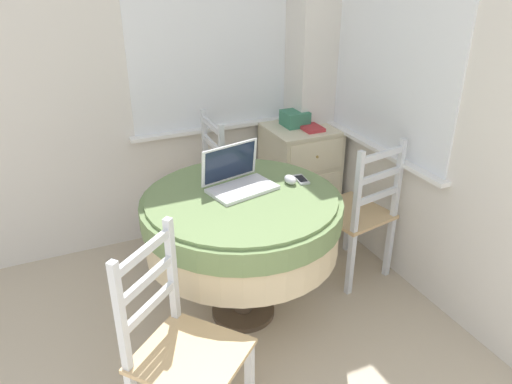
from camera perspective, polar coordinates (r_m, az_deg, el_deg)
corner_room_shell at (r=2.34m, az=4.58°, el=10.59°), size 4.33×5.17×2.55m
round_dining_table at (r=2.63m, az=-1.63°, el=-3.21°), size 1.05×1.05×0.76m
laptop at (r=2.62m, az=-2.08°, el=1.44°), size 0.39×0.30×0.22m
computer_mouse at (r=2.68m, az=3.94°, el=1.43°), size 0.06×0.09×0.05m
cell_phone at (r=2.73m, az=5.18°, el=1.45°), size 0.07×0.13×0.01m
dining_chair_near_back_window at (r=3.37m, az=-6.90°, el=0.28°), size 0.42×0.39×0.93m
dining_chair_near_right_window at (r=3.12m, az=11.57°, el=-2.41°), size 0.46×0.48×0.93m
dining_chair_camera_near at (r=2.14m, az=-8.59°, el=-17.34°), size 0.56×0.57×0.93m
corner_cabinet at (r=3.68m, az=4.96°, el=1.79°), size 0.48×0.48×0.77m
storage_box at (r=3.53m, az=4.47°, el=8.38°), size 0.17×0.16×0.10m
book_on_cabinet at (r=3.49m, az=6.24°, el=7.36°), size 0.13×0.20×0.02m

